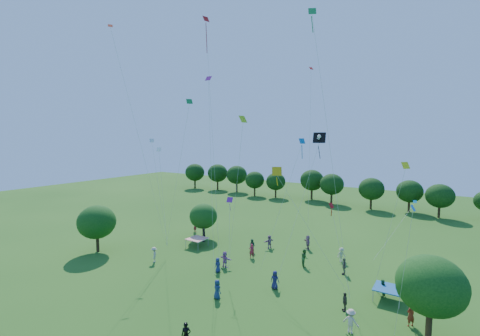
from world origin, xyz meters
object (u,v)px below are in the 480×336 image
object	(u,v)px
tent_red_stripe	(197,239)
red_high_kite	(209,68)
near_tree_west	(97,222)
pirate_kite	(318,141)
man_in_black	(186,336)
near_tree_north	(203,216)
near_tree_east	(431,286)
tent_blue	(388,288)

from	to	relation	value
tent_red_stripe	red_high_kite	distance (m)	20.75
near_tree_west	red_high_kite	xyz separation A→B (m)	(13.75, 4.50, 17.30)
pirate_kite	near_tree_west	bearing A→B (deg)	-168.52
near_tree_west	pirate_kite	distance (m)	27.71
tent_red_stripe	man_in_black	world-z (taller)	man_in_black
tent_red_stripe	red_high_kite	xyz separation A→B (m)	(4.75, -3.35, 19.92)
near_tree_north	tent_red_stripe	xyz separation A→B (m)	(1.50, -3.15, -2.05)
tent_red_stripe	near_tree_north	bearing A→B (deg)	115.50
near_tree_west	man_in_black	distance (m)	22.71
pirate_kite	near_tree_north	bearing A→B (deg)	161.93
near_tree_east	red_high_kite	size ratio (longest dim) A/B	0.23
pirate_kite	red_high_kite	bearing A→B (deg)	-176.75
tent_blue	pirate_kite	bearing A→B (deg)	-168.57
pirate_kite	tent_blue	bearing A→B (deg)	11.43
man_in_black	pirate_kite	world-z (taller)	pirate_kite
tent_red_stripe	man_in_black	bearing A→B (deg)	-51.70
near_tree_east	tent_red_stripe	size ratio (longest dim) A/B	2.68
near_tree_east	red_high_kite	xyz separation A→B (m)	(-20.80, 2.48, 17.09)
near_tree_east	pirate_kite	bearing A→B (deg)	161.04
tent_blue	man_in_black	bearing A→B (deg)	-126.02
near_tree_west	man_in_black	xyz separation A→B (m)	(21.21, -7.63, -2.79)
near_tree_north	man_in_black	xyz separation A→B (m)	(13.72, -18.62, -2.21)
red_high_kite	tent_red_stripe	bearing A→B (deg)	144.82
near_tree_east	red_high_kite	world-z (taller)	red_high_kite
man_in_black	near_tree_north	bearing A→B (deg)	91.39
near_tree_east	tent_red_stripe	world-z (taller)	near_tree_east
near_tree_east	near_tree_west	bearing A→B (deg)	-176.67
near_tree_north	tent_blue	distance (m)	24.42
pirate_kite	man_in_black	bearing A→B (deg)	-108.13
near_tree_east	pirate_kite	size ratio (longest dim) A/B	0.45
near_tree_east	near_tree_north	bearing A→B (deg)	161.63
pirate_kite	red_high_kite	distance (m)	13.85
tent_blue	near_tree_west	bearing A→B (deg)	-168.53
tent_red_stripe	red_high_kite	size ratio (longest dim) A/B	0.09
near_tree_north	near_tree_east	size ratio (longest dim) A/B	0.81
near_tree_west	man_in_black	world-z (taller)	near_tree_west
near_tree_north	tent_blue	world-z (taller)	near_tree_north
near_tree_east	man_in_black	world-z (taller)	near_tree_east
near_tree_north	red_high_kite	distance (m)	20.02
red_high_kite	near_tree_east	bearing A→B (deg)	-6.81
tent_blue	red_high_kite	distance (m)	26.67
tent_blue	man_in_black	size ratio (longest dim) A/B	1.26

